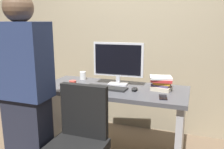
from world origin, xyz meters
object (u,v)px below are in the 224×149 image
at_px(mouse, 135,89).
at_px(cup_near_keyboard, 73,85).
at_px(keyboard, 106,88).
at_px(book_stack, 161,83).
at_px(person_at_desk, 26,98).
at_px(monitor, 118,61).
at_px(cell_phone, 163,97).
at_px(desk, 114,109).
at_px(cup_by_monitor, 83,76).

xyz_separation_m(mouse, cup_near_keyboard, (-0.60, -0.16, 0.03)).
height_order(keyboard, book_stack, book_stack).
relative_size(person_at_desk, cup_near_keyboard, 17.95).
relative_size(keyboard, cup_near_keyboard, 4.71).
distance_m(monitor, cell_phone, 0.65).
bearing_deg(desk, book_stack, 8.49).
bearing_deg(monitor, desk, -93.00).
distance_m(desk, cup_by_monitor, 0.57).
height_order(person_at_desk, monitor, person_at_desk).
bearing_deg(person_at_desk, monitor, 63.18).
bearing_deg(cup_by_monitor, cup_near_keyboard, -77.35).
height_order(monitor, keyboard, monitor).
xyz_separation_m(keyboard, mouse, (0.29, 0.03, 0.01)).
height_order(desk, mouse, mouse).
height_order(book_stack, cell_phone, book_stack).
height_order(desk, cup_near_keyboard, cup_near_keyboard).
relative_size(mouse, book_stack, 0.41).
xyz_separation_m(desk, cup_by_monitor, (-0.46, 0.21, 0.28)).
xyz_separation_m(monitor, cup_by_monitor, (-0.46, 0.08, -0.21)).
relative_size(mouse, cup_near_keyboard, 1.10).
distance_m(mouse, book_stack, 0.27).
height_order(keyboard, mouse, mouse).
bearing_deg(person_at_desk, mouse, 47.61).
height_order(cup_by_monitor, cell_phone, cup_by_monitor).
relative_size(desk, keyboard, 3.49).
height_order(desk, monitor, monitor).
bearing_deg(desk, person_at_desk, -120.04).
xyz_separation_m(cup_near_keyboard, cup_by_monitor, (-0.09, 0.41, 0.00)).
height_order(monitor, book_stack, monitor).
bearing_deg(monitor, cell_phone, -28.83).
distance_m(desk, monitor, 0.50).
relative_size(book_stack, cell_phone, 1.68).
relative_size(person_at_desk, monitor, 3.03).
bearing_deg(cup_near_keyboard, mouse, 15.38).
bearing_deg(cup_near_keyboard, keyboard, 23.66).
xyz_separation_m(desk, cup_near_keyboard, (-0.37, -0.20, 0.28)).
bearing_deg(cup_near_keyboard, monitor, 41.23).
distance_m(monitor, cup_by_monitor, 0.52).
xyz_separation_m(desk, mouse, (0.23, -0.03, 0.25)).
height_order(desk, person_at_desk, person_at_desk).
xyz_separation_m(cup_by_monitor, cell_phone, (0.99, -0.37, -0.04)).
xyz_separation_m(person_at_desk, cell_phone, (0.98, 0.63, -0.08)).
distance_m(mouse, cell_phone, 0.32).
relative_size(person_at_desk, book_stack, 6.77).
xyz_separation_m(person_at_desk, book_stack, (0.93, 0.86, -0.01)).
distance_m(person_at_desk, cup_near_keyboard, 0.60).
bearing_deg(person_at_desk, cell_phone, 32.57).
relative_size(desk, monitor, 2.78).
bearing_deg(cell_phone, keyboard, 159.85).
distance_m(monitor, mouse, 0.37).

